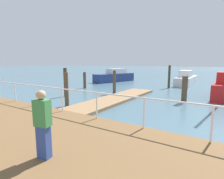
{
  "coord_description": "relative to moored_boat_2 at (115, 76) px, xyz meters",
  "views": [
    {
      "loc": [
        -8.53,
        2.3,
        2.59
      ],
      "look_at": [
        -0.2,
        7.64,
        1.12
      ],
      "focal_mm": 27.88,
      "sensor_mm": 36.0,
      "label": 1
    }
  ],
  "objects": [
    {
      "name": "dock_piling_3",
      "position": [
        -14.14,
        -5.29,
        0.29
      ],
      "size": [
        0.24,
        0.24,
        2.08
      ],
      "primitive_type": "cylinder",
      "color": "brown",
      "rests_on": "ground_plane"
    },
    {
      "name": "floating_dock",
      "position": [
        -11.29,
        -6.9,
        -0.66
      ],
      "size": [
        10.29,
        2.0,
        0.18
      ],
      "primitive_type": "cube",
      "color": "#93704C",
      "rests_on": "ground_plane"
    },
    {
      "name": "moored_boat_2",
      "position": [
        0.0,
        0.0,
        0.0
      ],
      "size": [
        6.93,
        3.26,
        1.88
      ],
      "color": "navy",
      "rests_on": "ground_plane"
    },
    {
      "name": "dock_piling_5",
      "position": [
        -2.61,
        -8.44,
        0.46
      ],
      "size": [
        0.24,
        0.24,
        2.43
      ],
      "primitive_type": "cylinder",
      "color": "#473826",
      "rests_on": "ground_plane"
    },
    {
      "name": "dock_piling_2",
      "position": [
        -11.98,
        -2.84,
        0.38
      ],
      "size": [
        0.27,
        0.27,
        2.26
      ],
      "primitive_type": "cylinder",
      "color": "#473826",
      "rests_on": "ground_plane"
    },
    {
      "name": "dock_piling_0",
      "position": [
        -7.6,
        -0.95,
        0.11
      ],
      "size": [
        0.3,
        0.3,
        1.71
      ],
      "primitive_type": "cylinder",
      "color": "brown",
      "rests_on": "ground_plane"
    },
    {
      "name": "pedestrian_1",
      "position": [
        -19.12,
        -9.92,
        0.48
      ],
      "size": [
        0.29,
        0.4,
        1.61
      ],
      "color": "#334C99",
      "rests_on": "boardwalk"
    },
    {
      "name": "boardwalk_railing",
      "position": [
        -16.09,
        -7.12,
        0.51
      ],
      "size": [
        0.06,
        24.17,
        1.08
      ],
      "color": "white",
      "rests_on": "boardwalk"
    },
    {
      "name": "ground_plane",
      "position": [
        -12.94,
        4.4,
        -0.75
      ],
      "size": [
        300.0,
        300.0,
        0.0
      ],
      "primitive_type": "plane",
      "color": "#476675"
    },
    {
      "name": "moored_boat_3",
      "position": [
        1.73,
        -9.45,
        -0.08
      ],
      "size": [
        7.12,
        1.62,
        1.79
      ],
      "color": "white",
      "rests_on": "ground_plane"
    },
    {
      "name": "dock_piling_4",
      "position": [
        -9.09,
        -11.16,
        0.14
      ],
      "size": [
        0.36,
        0.36,
        1.77
      ],
      "primitive_type": "cylinder",
      "color": "brown",
      "rests_on": "ground_plane"
    },
    {
      "name": "dock_piling_1",
      "position": [
        -8.7,
        -5.34,
        0.26
      ],
      "size": [
        0.27,
        0.27,
        2.01
      ],
      "primitive_type": "cylinder",
      "color": "brown",
      "rests_on": "ground_plane"
    }
  ]
}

